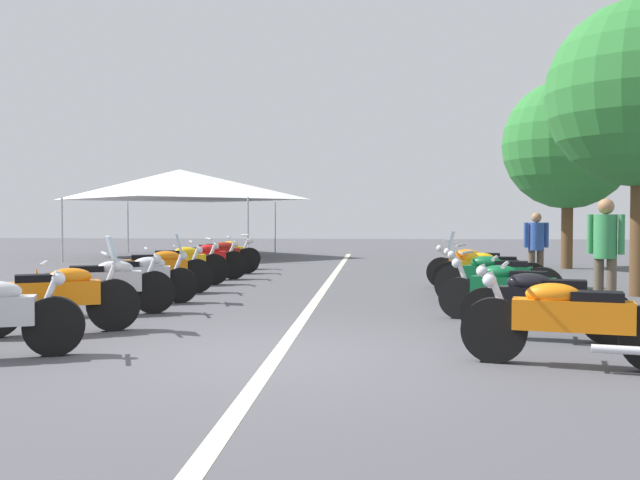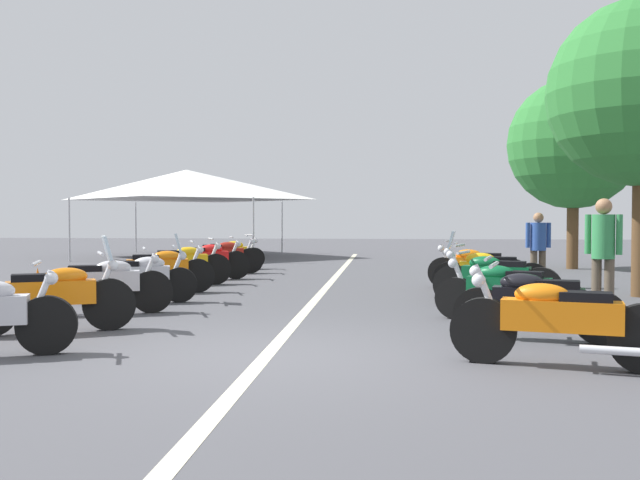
{
  "view_description": "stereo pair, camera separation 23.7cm",
  "coord_description": "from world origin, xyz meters",
  "px_view_note": "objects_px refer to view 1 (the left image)",
  "views": [
    {
      "loc": [
        -7.3,
        -1.04,
        1.46
      ],
      "look_at": [
        5.92,
        0.0,
        1.03
      ],
      "focal_mm": 39.62,
      "sensor_mm": 36.0,
      "label": 1
    },
    {
      "loc": [
        -7.3,
        -1.27,
        1.46
      ],
      "look_at": [
        5.92,
        0.0,
        1.03
      ],
      "focal_mm": 39.62,
      "sensor_mm": 36.0,
      "label": 2
    }
  ],
  "objects_px": {
    "motorcycle_left_row_4": "(157,270)",
    "motorcycle_left_row_7": "(218,256)",
    "roadside_tree_0": "(568,144)",
    "event_tent": "(180,185)",
    "bystander_1": "(605,247)",
    "motorcycle_right_row_5": "(475,267)",
    "traffic_cone_0": "(37,287)",
    "motorcycle_left_row_5": "(179,264)",
    "bystander_0": "(536,244)",
    "motorcycle_left_row_8": "(224,254)",
    "motorcycle_right_row_0": "(570,320)",
    "motorcycle_left_row_3": "(141,277)",
    "motorcycle_right_row_1": "(543,303)",
    "motorcycle_left_row_1": "(58,296)",
    "motorcycle_right_row_3": "(496,278)",
    "motorcycle_right_row_4": "(489,272)",
    "motorcycle_left_row_6": "(202,260)",
    "motorcycle_left_row_2": "(104,284)",
    "motorcycle_right_row_2": "(511,290)"
  },
  "relations": [
    {
      "from": "motorcycle_left_row_1",
      "to": "motorcycle_left_row_2",
      "type": "relative_size",
      "value": 0.94
    },
    {
      "from": "motorcycle_right_row_1",
      "to": "bystander_1",
      "type": "relative_size",
      "value": 1.13
    },
    {
      "from": "motorcycle_left_row_5",
      "to": "bystander_0",
      "type": "bearing_deg",
      "value": -20.94
    },
    {
      "from": "motorcycle_right_row_1",
      "to": "event_tent",
      "type": "xyz_separation_m",
      "value": [
        16.85,
        9.11,
        2.2
      ]
    },
    {
      "from": "motorcycle_left_row_7",
      "to": "motorcycle_right_row_1",
      "type": "xyz_separation_m",
      "value": [
        -9.35,
        -6.02,
        -0.02
      ]
    },
    {
      "from": "motorcycle_left_row_5",
      "to": "motorcycle_right_row_4",
      "type": "bearing_deg",
      "value": -37.97
    },
    {
      "from": "motorcycle_left_row_5",
      "to": "event_tent",
      "type": "distance_m",
      "value": 11.24
    },
    {
      "from": "motorcycle_right_row_2",
      "to": "motorcycle_right_row_4",
      "type": "relative_size",
      "value": 0.96
    },
    {
      "from": "motorcycle_left_row_5",
      "to": "bystander_1",
      "type": "bearing_deg",
      "value": -51.88
    },
    {
      "from": "motorcycle_left_row_7",
      "to": "bystander_0",
      "type": "bearing_deg",
      "value": -37.95
    },
    {
      "from": "motorcycle_left_row_6",
      "to": "motorcycle_right_row_5",
      "type": "bearing_deg",
      "value": -32.6
    },
    {
      "from": "motorcycle_left_row_1",
      "to": "motorcycle_left_row_7",
      "type": "relative_size",
      "value": 0.89
    },
    {
      "from": "motorcycle_right_row_5",
      "to": "motorcycle_left_row_7",
      "type": "bearing_deg",
      "value": -11.68
    },
    {
      "from": "roadside_tree_0",
      "to": "event_tent",
      "type": "distance_m",
      "value": 13.48
    },
    {
      "from": "motorcycle_right_row_5",
      "to": "traffic_cone_0",
      "type": "relative_size",
      "value": 3.22
    },
    {
      "from": "motorcycle_left_row_1",
      "to": "motorcycle_right_row_5",
      "type": "xyz_separation_m",
      "value": [
        6.07,
        -5.99,
        -0.02
      ]
    },
    {
      "from": "motorcycle_left_row_4",
      "to": "motorcycle_left_row_7",
      "type": "relative_size",
      "value": 0.98
    },
    {
      "from": "motorcycle_left_row_3",
      "to": "event_tent",
      "type": "height_order",
      "value": "event_tent"
    },
    {
      "from": "motorcycle_left_row_1",
      "to": "motorcycle_left_row_6",
      "type": "distance_m",
      "value": 7.63
    },
    {
      "from": "motorcycle_right_row_0",
      "to": "motorcycle_right_row_1",
      "type": "height_order",
      "value": "motorcycle_right_row_0"
    },
    {
      "from": "motorcycle_left_row_2",
      "to": "roadside_tree_0",
      "type": "height_order",
      "value": "roadside_tree_0"
    },
    {
      "from": "motorcycle_left_row_4",
      "to": "motorcycle_right_row_5",
      "type": "xyz_separation_m",
      "value": [
        1.45,
        -6.17,
        -0.01
      ]
    },
    {
      "from": "motorcycle_right_row_0",
      "to": "motorcycle_right_row_4",
      "type": "xyz_separation_m",
      "value": [
        6.06,
        -0.18,
        0.01
      ]
    },
    {
      "from": "bystander_1",
      "to": "motorcycle_left_row_1",
      "type": "bearing_deg",
      "value": 138.2
    },
    {
      "from": "motorcycle_left_row_8",
      "to": "motorcycle_right_row_0",
      "type": "distance_m",
      "value": 13.7
    },
    {
      "from": "motorcycle_left_row_5",
      "to": "bystander_0",
      "type": "distance_m",
      "value": 7.54
    },
    {
      "from": "motorcycle_left_row_3",
      "to": "motorcycle_right_row_3",
      "type": "distance_m",
      "value": 5.92
    },
    {
      "from": "motorcycle_right_row_2",
      "to": "bystander_0",
      "type": "height_order",
      "value": "bystander_0"
    },
    {
      "from": "motorcycle_right_row_1",
      "to": "bystander_1",
      "type": "height_order",
      "value": "bystander_1"
    },
    {
      "from": "motorcycle_left_row_7",
      "to": "traffic_cone_0",
      "type": "bearing_deg",
      "value": -120.81
    },
    {
      "from": "motorcycle_left_row_8",
      "to": "bystander_1",
      "type": "height_order",
      "value": "bystander_1"
    },
    {
      "from": "motorcycle_right_row_0",
      "to": "motorcycle_left_row_3",
      "type": "bearing_deg",
      "value": -23.97
    },
    {
      "from": "motorcycle_left_row_2",
      "to": "roadside_tree_0",
      "type": "bearing_deg",
      "value": 26.05
    },
    {
      "from": "motorcycle_right_row_1",
      "to": "motorcycle_right_row_4",
      "type": "height_order",
      "value": "motorcycle_right_row_4"
    },
    {
      "from": "motorcycle_left_row_7",
      "to": "bystander_1",
      "type": "distance_m",
      "value": 10.37
    },
    {
      "from": "motorcycle_right_row_0",
      "to": "bystander_0",
      "type": "relative_size",
      "value": 1.35
    },
    {
      "from": "roadside_tree_0",
      "to": "motorcycle_right_row_2",
      "type": "bearing_deg",
      "value": 161.39
    },
    {
      "from": "motorcycle_right_row_3",
      "to": "motorcycle_right_row_0",
      "type": "bearing_deg",
      "value": 108.61
    },
    {
      "from": "motorcycle_left_row_2",
      "to": "motorcycle_left_row_3",
      "type": "xyz_separation_m",
      "value": [
        1.4,
        -0.08,
        -0.0
      ]
    },
    {
      "from": "motorcycle_left_row_3",
      "to": "motorcycle_left_row_7",
      "type": "relative_size",
      "value": 0.91
    },
    {
      "from": "bystander_0",
      "to": "roadside_tree_0",
      "type": "height_order",
      "value": "roadside_tree_0"
    },
    {
      "from": "motorcycle_right_row_2",
      "to": "motorcycle_right_row_3",
      "type": "xyz_separation_m",
      "value": [
        1.69,
        -0.08,
        0.02
      ]
    },
    {
      "from": "motorcycle_right_row_1",
      "to": "event_tent",
      "type": "distance_m",
      "value": 19.27
    },
    {
      "from": "motorcycle_right_row_3",
      "to": "event_tent",
      "type": "xyz_separation_m",
      "value": [
        13.66,
        9.1,
        2.18
      ]
    },
    {
      "from": "motorcycle_right_row_2",
      "to": "traffic_cone_0",
      "type": "relative_size",
      "value": 3.25
    },
    {
      "from": "motorcycle_left_row_5",
      "to": "motorcycle_left_row_6",
      "type": "distance_m",
      "value": 1.42
    },
    {
      "from": "motorcycle_left_row_7",
      "to": "motorcycle_right_row_3",
      "type": "distance_m",
      "value": 8.61
    },
    {
      "from": "motorcycle_right_row_1",
      "to": "bystander_0",
      "type": "height_order",
      "value": "bystander_0"
    },
    {
      "from": "motorcycle_left_row_4",
      "to": "motorcycle_left_row_5",
      "type": "distance_m",
      "value": 1.6
    },
    {
      "from": "traffic_cone_0",
      "to": "roadside_tree_0",
      "type": "bearing_deg",
      "value": -50.49
    }
  ]
}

